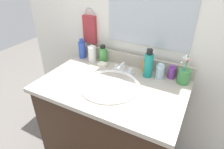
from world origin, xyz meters
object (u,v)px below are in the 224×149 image
faucet (123,69)px  bottle_toner_green (103,54)px  soap_bar (103,64)px  bottle_cream_purple (172,72)px  hand_towel (90,30)px  bottle_gel_clear (160,71)px  bottle_lotion_white (92,54)px  bottle_oil_amber (146,66)px  cup_green (184,75)px  bottle_mouthwash_teal (148,64)px  bottle_shampoo_blue (82,49)px

faucet → bottle_toner_green: 0.24m
soap_bar → bottle_cream_purple: bearing=7.6°
hand_towel → bottle_gel_clear: size_ratio=2.11×
bottle_lotion_white → bottle_oil_amber: (0.43, 0.04, -0.02)m
cup_green → soap_bar: size_ratio=3.08×
bottle_oil_amber → hand_towel: bearing=173.6°
bottle_gel_clear → bottle_mouthwash_teal: 0.09m
bottle_lotion_white → bottle_toner_green: (0.08, 0.04, -0.00)m
bottle_cream_purple → bottle_gel_clear: 0.08m
bottle_toner_green → bottle_mouthwash_teal: bottle_mouthwash_teal is taller
hand_towel → bottle_toner_green: bearing=-20.5°
bottle_mouthwash_teal → soap_bar: 0.36m
bottle_gel_clear → bottle_cream_purple: bearing=25.7°
bottle_oil_amber → cup_green: (0.27, -0.03, 0.01)m
faucet → bottle_toner_green: bearing=155.6°
bottle_shampoo_blue → hand_towel: bearing=66.8°
bottle_shampoo_blue → bottle_mouthwash_teal: bearing=-3.9°
bottle_oil_amber → bottle_gel_clear: 0.12m
bottle_cream_purple → hand_towel: bearing=174.9°
faucet → bottle_gel_clear: (0.25, 0.06, 0.02)m
cup_green → bottle_lotion_white: bearing=-179.7°
bottle_cream_purple → soap_bar: bottle_cream_purple is taller
bottle_gel_clear → soap_bar: size_ratio=1.63×
bottle_shampoo_blue → cup_green: (0.80, -0.01, -0.02)m
hand_towel → faucet: size_ratio=1.38×
bottle_mouthwash_teal → cup_green: size_ratio=1.02×
cup_green → bottle_toner_green: bearing=176.8°
bottle_shampoo_blue → soap_bar: bearing=-13.0°
bottle_shampoo_blue → cup_green: cup_green is taller
bottle_lotion_white → cup_green: bearing=0.3°
bottle_cream_purple → bottle_lotion_white: bearing=-176.9°
bottle_cream_purple → cup_green: (0.08, -0.03, 0.01)m
bottle_cream_purple → bottle_shampoo_blue: bottle_shampoo_blue is taller
bottle_mouthwash_teal → soap_bar: size_ratio=3.13×
bottle_oil_amber → cup_green: 0.27m
hand_towel → bottle_shampoo_blue: hand_towel is taller
bottle_mouthwash_teal → bottle_shampoo_blue: bearing=176.1°
bottle_oil_amber → cup_green: size_ratio=0.46×
faucet → bottle_mouthwash_teal: size_ratio=0.80×
bottle_oil_amber → bottle_gel_clear: bearing=-19.5°
hand_towel → bottle_gel_clear: hand_towel is taller
bottle_gel_clear → faucet: bearing=-166.6°
faucet → bottle_oil_amber: size_ratio=1.77×
bottle_oil_amber → bottle_shampoo_blue: size_ratio=0.56×
faucet → bottle_cream_purple: bearing=16.3°
bottle_toner_green → bottle_shampoo_blue: 0.18m
soap_bar → bottle_mouthwash_teal: bearing=2.0°
cup_green → bottle_shampoo_blue: bearing=179.0°
faucet → bottle_toner_green: (-0.22, 0.10, 0.03)m
bottle_gel_clear → soap_bar: bearing=-175.8°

